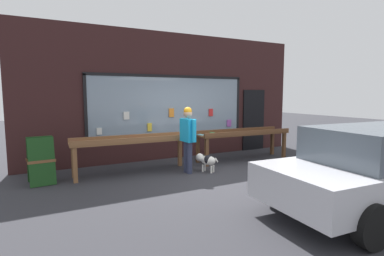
{
  "coord_description": "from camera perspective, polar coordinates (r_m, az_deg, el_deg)",
  "views": [
    {
      "loc": [
        -3.75,
        -6.0,
        1.95
      ],
      "look_at": [
        -0.13,
        0.89,
        1.07
      ],
      "focal_mm": 28.0,
      "sensor_mm": 36.0,
      "label": 1
    }
  ],
  "objects": [
    {
      "name": "parked_car",
      "position": [
        6.0,
        32.43,
        -6.2
      ],
      "size": [
        4.34,
        2.03,
        1.41
      ],
      "rotation": [
        0.0,
        0.0,
        -0.05
      ],
      "color": "silver",
      "rests_on": "ground_plane"
    },
    {
      "name": "display_table_left",
      "position": [
        7.48,
        -11.24,
        -2.85
      ],
      "size": [
        2.93,
        0.75,
        0.93
      ],
      "color": "brown",
      "rests_on": "ground_plane"
    },
    {
      "name": "display_table_right",
      "position": [
        9.0,
        9.62,
        -1.36
      ],
      "size": [
        2.94,
        0.81,
        0.91
      ],
      "color": "brown",
      "rests_on": "ground_plane"
    },
    {
      "name": "shopfront_facade",
      "position": [
        9.2,
        -3.48,
        5.88
      ],
      "size": [
        8.82,
        0.29,
        3.77
      ],
      "color": "#331919",
      "rests_on": "ground_plane"
    },
    {
      "name": "small_dog",
      "position": [
        7.58,
        2.79,
        -6.08
      ],
      "size": [
        0.43,
        0.56,
        0.45
      ],
      "rotation": [
        0.0,
        0.0,
        2.1
      ],
      "color": "white",
      "rests_on": "ground_plane"
    },
    {
      "name": "person_browsing",
      "position": [
        7.37,
        -0.8,
        -1.31
      ],
      "size": [
        0.24,
        0.65,
        1.64
      ],
      "rotation": [
        0.0,
        0.0,
        1.63
      ],
      "color": "#2D334C",
      "rests_on": "ground_plane"
    },
    {
      "name": "ground_plane",
      "position": [
        7.34,
        4.21,
        -8.98
      ],
      "size": [
        40.0,
        40.0,
        0.0
      ],
      "primitive_type": "plane",
      "color": "#2D2D33"
    },
    {
      "name": "sandwich_board_sign",
      "position": [
        7.34,
        -26.84,
        -5.49
      ],
      "size": [
        0.59,
        0.62,
        1.03
      ],
      "rotation": [
        0.0,
        0.0,
        0.09
      ],
      "color": "#193F19",
      "rests_on": "ground_plane"
    }
  ]
}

